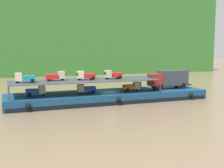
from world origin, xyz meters
The scene contains 12 objects.
ground_plane centered at (0.00, 0.00, 0.00)m, with size 400.00×400.00×0.00m, color #7F664C.
hillside_far_bank centered at (0.00, 63.04, 17.05)m, with size 122.30×34.49×30.28m.
cargo_barge centered at (0.00, -0.02, 0.75)m, with size 31.52×8.11×1.50m.
covered_lorry centered at (10.78, -0.23, 3.19)m, with size 7.88×2.39×3.10m.
cargo_rack centered at (-3.80, 0.00, 3.44)m, with size 22.32×6.77×2.00m.
mini_truck_lower_stern centered at (-11.20, 0.04, 2.19)m, with size 2.75×1.21×1.38m.
mini_truck_lower_aft centered at (-3.81, -0.18, 2.19)m, with size 2.75×1.22×1.38m.
mini_truck_lower_mid centered at (3.80, -0.30, 2.19)m, with size 2.77×1.26×1.38m.
mini_truck_upper_stern centered at (-12.70, -0.58, 4.19)m, with size 2.78×1.27×1.38m.
mini_truck_upper_mid centered at (-8.22, 0.71, 4.19)m, with size 2.74×1.20×1.38m.
mini_truck_upper_fore centered at (-3.78, 0.05, 4.19)m, with size 2.75×1.21×1.38m.
mini_truck_upper_bow centered at (0.60, -0.08, 4.19)m, with size 2.76×1.23×1.38m.
Camera 1 is at (-15.33, -40.83, 7.86)m, focal length 44.82 mm.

